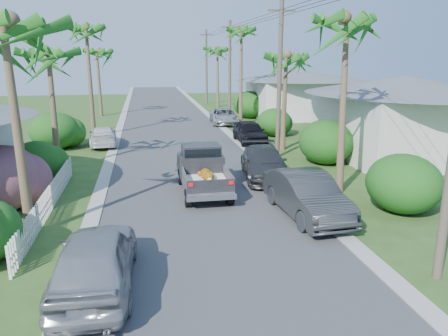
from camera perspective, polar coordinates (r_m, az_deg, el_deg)
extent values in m
plane|color=#304A1C|center=(13.33, 0.17, -12.09)|extent=(120.00, 120.00, 0.00)
cube|color=#38383A|center=(37.26, -6.89, 5.19)|extent=(8.00, 100.00, 0.02)
cube|color=#A5A39E|center=(37.26, -13.52, 4.93)|extent=(0.60, 100.00, 0.06)
cube|color=#A5A39E|center=(37.76, -0.34, 5.45)|extent=(0.60, 100.00, 0.06)
cylinder|color=black|center=(17.73, -4.67, -3.91)|extent=(0.28, 0.76, 0.76)
cylinder|color=black|center=(17.96, 0.74, -3.62)|extent=(0.28, 0.76, 0.76)
cylinder|color=black|center=(20.83, -5.57, -1.13)|extent=(0.28, 0.76, 0.76)
cylinder|color=black|center=(21.03, -0.96, -0.91)|extent=(0.28, 0.76, 0.76)
cube|color=slate|center=(18.37, -2.25, -2.43)|extent=(1.90, 2.40, 0.24)
cube|color=slate|center=(18.16, -5.13, -1.43)|extent=(0.06, 2.40, 0.55)
cube|color=slate|center=(18.41, 0.58, -1.15)|extent=(0.06, 2.40, 0.55)
cube|color=black|center=(17.16, -1.70, -2.40)|extent=(1.92, 0.08, 0.52)
cube|color=silver|center=(17.14, -1.61, -3.93)|extent=(1.98, 0.18, 0.18)
cube|color=red|center=(16.98, -4.35, -2.20)|extent=(0.18, 0.05, 0.14)
cube|color=red|center=(17.21, 0.95, -1.93)|extent=(0.18, 0.05, 0.14)
cube|color=black|center=(20.02, -3.01, 0.26)|extent=(1.94, 1.65, 1.10)
cube|color=black|center=(19.85, -3.04, 2.30)|extent=(1.70, 1.35, 0.55)
cube|color=black|center=(19.21, -2.78, 1.80)|extent=(1.60, 0.05, 0.45)
cube|color=black|center=(21.26, -3.44, 0.69)|extent=(1.94, 1.20, 0.80)
cube|color=white|center=(18.31, -2.25, -1.84)|extent=(1.70, 2.10, 0.16)
ellipsoid|color=orange|center=(18.33, -2.31, -0.85)|extent=(0.48, 1.25, 0.43)
sphere|color=orange|center=(17.59, -1.97, -1.23)|extent=(0.40, 0.40, 0.40)
ellipsoid|color=white|center=(18.35, -2.30, -1.15)|extent=(0.32, 0.86, 0.18)
imported|color=#2A2D2F|center=(16.84, 10.72, -3.52)|extent=(2.12, 5.17, 1.67)
imported|color=#292B2D|center=(21.88, 5.28, 0.63)|extent=(2.74, 5.35, 1.49)
imported|color=black|center=(30.62, 3.38, 4.70)|extent=(1.84, 4.54, 1.54)
imported|color=#ACAFB3|center=(39.25, -0.02, 6.76)|extent=(2.59, 5.05, 1.36)
imported|color=#9E9FA4|center=(12.01, -16.44, -11.43)|extent=(2.10, 4.96, 1.67)
imported|color=silver|center=(30.78, -15.48, 4.01)|extent=(2.22, 4.60, 1.29)
cone|color=brown|center=(15.46, -25.34, 3.92)|extent=(0.36, 0.71, 7.01)
cone|color=brown|center=(24.34, -21.37, 6.75)|extent=(0.36, 0.61, 6.21)
cone|color=brown|center=(33.99, -17.08, 10.56)|extent=(0.36, 0.36, 8.00)
cone|color=brown|center=(46.00, -15.99, 10.56)|extent=(0.36, 0.75, 6.51)
cone|color=brown|center=(19.77, 15.26, 7.56)|extent=(0.36, 0.73, 7.51)
cone|color=brown|center=(28.28, 7.88, 8.34)|extent=(0.36, 0.54, 6.01)
cone|color=brown|center=(38.68, 2.22, 11.72)|extent=(0.36, 0.36, 8.20)
cone|color=brown|center=(52.51, -0.83, 11.69)|extent=(0.36, 0.63, 6.81)
ellipsoid|color=#B81A70|center=(19.17, -27.04, -1.21)|extent=(3.00, 3.30, 2.60)
ellipsoid|color=#144213|center=(22.88, -23.26, 0.77)|extent=(2.40, 2.64, 2.00)
ellipsoid|color=#144213|center=(30.66, -21.22, 4.57)|extent=(3.20, 3.52, 2.40)
ellipsoid|color=#144213|center=(18.32, 22.40, -1.87)|extent=(2.80, 3.08, 2.30)
ellipsoid|color=#144213|center=(25.26, 13.15, 3.35)|extent=(3.00, 3.30, 2.50)
ellipsoid|color=#144213|center=(33.53, 6.59, 5.97)|extent=(2.60, 2.86, 2.10)
ellipsoid|color=#144213|center=(43.20, 3.38, 8.27)|extent=(3.20, 3.52, 2.60)
cube|color=white|center=(18.47, -21.83, -3.80)|extent=(0.10, 11.00, 1.00)
cube|color=silver|center=(28.45, 22.13, 5.22)|extent=(8.00, 9.00, 3.80)
cone|color=#595B60|center=(28.21, 22.59, 10.02)|extent=(6.48, 6.48, 1.00)
cube|color=silver|center=(44.59, 9.73, 8.93)|extent=(9.00, 8.00, 3.60)
cone|color=#595B60|center=(44.43, 9.85, 11.88)|extent=(6.48, 6.48, 1.00)
cylinder|color=brown|center=(25.96, 7.25, 11.15)|extent=(0.26, 0.26, 9.00)
cube|color=brown|center=(26.03, 7.54, 19.74)|extent=(1.60, 0.10, 0.10)
cylinder|color=brown|center=(40.50, 0.75, 12.42)|extent=(0.26, 0.26, 9.00)
cube|color=brown|center=(40.55, 0.77, 17.93)|extent=(1.60, 0.10, 0.10)
cylinder|color=brown|center=(55.29, -2.31, 12.96)|extent=(0.26, 0.26, 9.00)
cube|color=brown|center=(55.32, -2.35, 17.00)|extent=(1.60, 0.10, 0.10)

